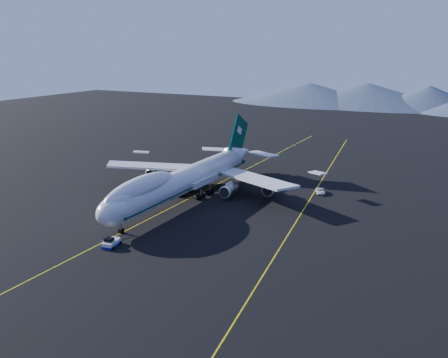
% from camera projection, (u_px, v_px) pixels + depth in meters
% --- Properties ---
extents(ground, '(500.00, 500.00, 0.00)m').
position_uv_depth(ground, '(185.00, 201.00, 132.15)').
color(ground, black).
rests_on(ground, ground).
extents(taxiway_line_main, '(0.25, 220.00, 0.01)m').
position_uv_depth(taxiway_line_main, '(185.00, 201.00, 132.14)').
color(taxiway_line_main, gold).
rests_on(taxiway_line_main, ground).
extents(taxiway_line_side, '(28.08, 198.09, 0.01)m').
position_uv_depth(taxiway_line_side, '(306.00, 206.00, 127.40)').
color(taxiway_line_side, gold).
rests_on(taxiway_line_side, ground).
extents(boeing_747, '(59.62, 72.43, 19.37)m').
position_uv_depth(boeing_747, '(185.00, 179.00, 130.66)').
color(boeing_747, silver).
rests_on(boeing_747, ground).
extents(pushback_tug, '(3.18, 4.82, 1.96)m').
position_uv_depth(pushback_tug, '(112.00, 243.00, 102.07)').
color(pushback_tug, silver).
rests_on(pushback_tug, ground).
extents(service_van, '(3.93, 5.59, 1.41)m').
position_uv_depth(service_van, '(320.00, 191.00, 138.26)').
color(service_van, silver).
rests_on(service_van, ground).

